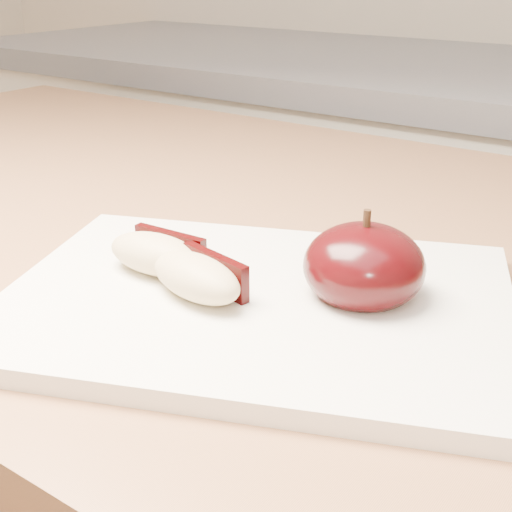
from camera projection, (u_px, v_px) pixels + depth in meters
The scene contains 4 objects.
cutting_board at pixel (256, 303), 0.44m from camera, with size 0.31×0.22×0.01m, color silver.
apple_half at pixel (364, 266), 0.43m from camera, with size 0.09×0.09×0.06m.
apple_wedge_a at pixel (157, 253), 0.46m from camera, with size 0.07×0.04×0.03m.
apple_wedge_b at pixel (198, 276), 0.43m from camera, with size 0.08×0.05×0.03m.
Camera 1 is at (0.17, 0.04, 1.10)m, focal length 50.00 mm.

